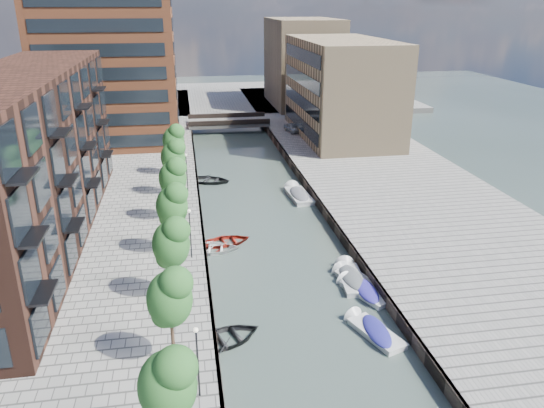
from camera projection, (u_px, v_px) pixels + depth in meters
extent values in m
plane|color=#38473F|center=(254.00, 196.00, 58.41)|extent=(300.00, 300.00, 0.00)
cube|color=gray|center=(393.00, 184.00, 60.70)|extent=(20.00, 140.00, 1.00)
cube|color=#332823|center=(199.00, 195.00, 57.29)|extent=(0.25, 140.00, 1.00)
cube|color=#332823|center=(308.00, 189.00, 59.17)|extent=(0.25, 140.00, 1.00)
cube|color=gray|center=(217.00, 99.00, 113.45)|extent=(80.00, 40.00, 1.00)
cube|color=#321B13|center=(27.00, 160.00, 43.24)|extent=(8.00, 38.00, 14.00)
cube|color=brown|center=(107.00, 33.00, 73.04)|extent=(18.00, 18.00, 30.00)
cube|color=tan|center=(341.00, 88.00, 78.25)|extent=(12.00, 25.00, 14.00)
cube|color=tan|center=(303.00, 62.00, 101.82)|extent=(12.00, 20.00, 16.00)
cube|color=gray|center=(228.00, 123.00, 87.39)|extent=(13.00, 6.00, 0.60)
cube|color=#332823|center=(230.00, 123.00, 84.60)|extent=(13.00, 0.40, 0.80)
cube|color=#332823|center=(227.00, 116.00, 89.75)|extent=(13.00, 0.40, 0.80)
ellipsoid|color=#215A22|center=(167.00, 381.00, 22.05)|extent=(2.50, 2.50, 3.25)
cylinder|color=#382619|center=(173.00, 338.00, 29.47)|extent=(0.20, 0.20, 3.20)
ellipsoid|color=#215A22|center=(169.00, 295.00, 28.49)|extent=(2.50, 2.50, 3.25)
cylinder|color=#382619|center=(174.00, 277.00, 35.91)|extent=(0.20, 0.20, 3.20)
ellipsoid|color=#215A22|center=(171.00, 241.00, 34.93)|extent=(2.50, 2.50, 3.25)
cylinder|color=#382619|center=(174.00, 235.00, 42.36)|extent=(0.20, 0.20, 3.20)
ellipsoid|color=#215A22|center=(172.00, 203.00, 41.38)|extent=(2.50, 2.50, 3.25)
cylinder|color=#382619|center=(174.00, 204.00, 48.80)|extent=(0.20, 0.20, 3.20)
ellipsoid|color=#215A22|center=(172.00, 176.00, 47.82)|extent=(2.50, 2.50, 3.25)
cylinder|color=#382619|center=(175.00, 180.00, 55.24)|extent=(0.20, 0.20, 3.20)
ellipsoid|color=#215A22|center=(173.00, 155.00, 54.26)|extent=(2.50, 2.50, 3.25)
cylinder|color=#382619|center=(175.00, 162.00, 61.68)|extent=(0.20, 0.20, 3.20)
ellipsoid|color=#215A22|center=(173.00, 139.00, 60.70)|extent=(2.50, 2.50, 3.25)
cylinder|color=black|center=(198.00, 363.00, 26.77)|extent=(0.10, 0.10, 4.00)
sphere|color=#FFF2CC|center=(196.00, 330.00, 26.05)|extent=(0.24, 0.24, 0.24)
cylinder|color=black|center=(190.00, 235.00, 41.49)|extent=(0.10, 0.10, 4.00)
sphere|color=#FFF2CC|center=(189.00, 211.00, 40.77)|extent=(0.24, 0.24, 0.24)
cylinder|color=black|center=(187.00, 173.00, 56.22)|extent=(0.10, 0.10, 4.00)
sphere|color=#FFF2CC|center=(186.00, 155.00, 55.50)|extent=(0.24, 0.24, 0.24)
imported|color=black|center=(226.00, 342.00, 33.45)|extent=(5.70, 4.87, 1.00)
imported|color=maroon|center=(227.00, 244.00, 46.96)|extent=(4.85, 3.91, 0.89)
imported|color=white|center=(213.00, 251.00, 45.54)|extent=(5.03, 3.86, 0.97)
imported|color=black|center=(209.00, 182.00, 62.74)|extent=(6.08, 5.25, 1.06)
cube|color=silver|center=(376.00, 336.00, 33.99)|extent=(2.85, 4.38, 0.58)
cube|color=silver|center=(377.00, 331.00, 33.87)|extent=(2.95, 4.49, 0.09)
cone|color=silver|center=(356.00, 319.00, 35.63)|extent=(1.70, 1.28, 1.52)
ellipsoid|color=navy|center=(377.00, 331.00, 33.86)|extent=(2.65, 4.02, 0.50)
cube|color=silver|center=(352.00, 282.00, 40.47)|extent=(2.05, 4.70, 0.65)
cube|color=silver|center=(352.00, 278.00, 40.34)|extent=(2.14, 4.81, 0.10)
cone|color=silver|center=(345.00, 267.00, 42.58)|extent=(1.76, 1.03, 1.69)
ellipsoid|color=#4E5255|center=(352.00, 277.00, 40.32)|extent=(1.92, 4.30, 0.56)
cube|color=#AFB0AE|center=(360.00, 285.00, 40.04)|extent=(3.02, 4.66, 0.62)
cube|color=#AFB0AE|center=(361.00, 281.00, 39.92)|extent=(3.13, 4.78, 0.10)
cone|color=#AFB0AE|center=(343.00, 272.00, 41.80)|extent=(1.81, 1.36, 1.62)
cube|color=white|center=(366.00, 294.00, 38.75)|extent=(3.06, 4.38, 0.58)
cube|color=white|center=(366.00, 291.00, 38.64)|extent=(3.17, 4.49, 0.09)
cone|color=white|center=(347.00, 282.00, 40.33)|extent=(1.72, 1.35, 1.52)
ellipsoid|color=#29219B|center=(366.00, 290.00, 38.62)|extent=(2.84, 4.01, 0.50)
cube|color=#B5B4B3|center=(299.00, 198.00, 57.71)|extent=(2.30, 5.32, 0.73)
cube|color=#B5B4B3|center=(299.00, 194.00, 57.57)|extent=(2.39, 5.44, 0.11)
cone|color=#B5B4B3|center=(293.00, 189.00, 60.04)|extent=(1.99, 1.15, 1.92)
ellipsoid|color=#55565D|center=(299.00, 194.00, 57.55)|extent=(2.15, 4.86, 0.63)
imported|color=#ACB0B1|center=(292.00, 128.00, 82.17)|extent=(2.40, 4.18, 1.34)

